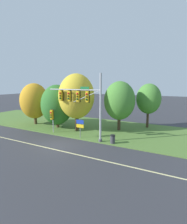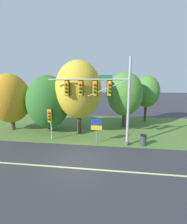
{
  "view_description": "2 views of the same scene",
  "coord_description": "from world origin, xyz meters",
  "px_view_note": "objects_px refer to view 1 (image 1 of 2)",
  "views": [
    {
      "loc": [
        11.84,
        -13.84,
        6.51
      ],
      "look_at": [
        2.26,
        4.05,
        3.11
      ],
      "focal_mm": 28.0,
      "sensor_mm": 36.0,
      "label": 1
    },
    {
      "loc": [
        2.47,
        -9.84,
        5.46
      ],
      "look_at": [
        0.79,
        3.11,
        2.91
      ],
      "focal_mm": 24.0,
      "sensor_mm": 36.0,
      "label": 2
    }
  ],
  "objects_px": {
    "trash_bin": "(113,139)",
    "tree_behind_signpost": "(76,96)",
    "tree_mid_verge": "(119,101)",
    "tree_tall_centre": "(149,99)",
    "tree_left_of_mast": "(57,105)",
    "traffic_signal_mast": "(82,100)",
    "tree_nearest_road": "(34,101)",
    "pedestrian_signal_near_kerb": "(52,116)",
    "route_sign_post": "(80,125)"
  },
  "relations": [
    {
      "from": "tree_behind_signpost",
      "to": "tree_mid_verge",
      "type": "xyz_separation_m",
      "value": [
        4.97,
        2.93,
        -0.61
      ]
    },
    {
      "from": "traffic_signal_mast",
      "to": "pedestrian_signal_near_kerb",
      "type": "relative_size",
      "value": 2.44
    },
    {
      "from": "route_sign_post",
      "to": "trash_bin",
      "type": "distance_m",
      "value": 4.22
    },
    {
      "from": "traffic_signal_mast",
      "to": "tree_left_of_mast",
      "type": "relative_size",
      "value": 1.2
    },
    {
      "from": "traffic_signal_mast",
      "to": "tree_left_of_mast",
      "type": "xyz_separation_m",
      "value": [
        -5.99,
        2.82,
        -1.18
      ]
    },
    {
      "from": "traffic_signal_mast",
      "to": "tree_mid_verge",
      "type": "bearing_deg",
      "value": 66.97
    },
    {
      "from": "traffic_signal_mast",
      "to": "tree_nearest_road",
      "type": "relative_size",
      "value": 1.17
    },
    {
      "from": "pedestrian_signal_near_kerb",
      "to": "route_sign_post",
      "type": "bearing_deg",
      "value": -2.12
    },
    {
      "from": "route_sign_post",
      "to": "tree_tall_centre",
      "type": "xyz_separation_m",
      "value": [
        5.98,
        8.78,
        2.66
      ]
    },
    {
      "from": "tree_tall_centre",
      "to": "tree_nearest_road",
      "type": "bearing_deg",
      "value": -159.3
    },
    {
      "from": "tree_behind_signpost",
      "to": "tree_tall_centre",
      "type": "xyz_separation_m",
      "value": [
        8.15,
        6.18,
        -0.48
      ]
    },
    {
      "from": "traffic_signal_mast",
      "to": "route_sign_post",
      "type": "relative_size",
      "value": 3.35
    },
    {
      "from": "trash_bin",
      "to": "tree_mid_verge",
      "type": "bearing_deg",
      "value": 103.29
    },
    {
      "from": "route_sign_post",
      "to": "tree_behind_signpost",
      "type": "bearing_deg",
      "value": 129.82
    },
    {
      "from": "tree_behind_signpost",
      "to": "traffic_signal_mast",
      "type": "bearing_deg",
      "value": -46.53
    },
    {
      "from": "traffic_signal_mast",
      "to": "tree_left_of_mast",
      "type": "distance_m",
      "value": 6.72
    },
    {
      "from": "tree_nearest_road",
      "to": "tree_left_of_mast",
      "type": "relative_size",
      "value": 1.03
    },
    {
      "from": "tree_tall_centre",
      "to": "pedestrian_signal_near_kerb",
      "type": "bearing_deg",
      "value": -140.19
    },
    {
      "from": "pedestrian_signal_near_kerb",
      "to": "tree_behind_signpost",
      "type": "xyz_separation_m",
      "value": [
        2.19,
        2.44,
        2.44
      ]
    },
    {
      "from": "route_sign_post",
      "to": "tree_left_of_mast",
      "type": "distance_m",
      "value": 6.47
    },
    {
      "from": "trash_bin",
      "to": "tree_behind_signpost",
      "type": "bearing_deg",
      "value": 157.65
    },
    {
      "from": "pedestrian_signal_near_kerb",
      "to": "tree_mid_verge",
      "type": "bearing_deg",
      "value": 36.91
    },
    {
      "from": "pedestrian_signal_near_kerb",
      "to": "trash_bin",
      "type": "bearing_deg",
      "value": -0.9
    },
    {
      "from": "pedestrian_signal_near_kerb",
      "to": "traffic_signal_mast",
      "type": "bearing_deg",
      "value": -3.18
    },
    {
      "from": "traffic_signal_mast",
      "to": "tree_tall_centre",
      "type": "height_order",
      "value": "traffic_signal_mast"
    },
    {
      "from": "trash_bin",
      "to": "tree_left_of_mast",
      "type": "bearing_deg",
      "value": 164.51
    },
    {
      "from": "pedestrian_signal_near_kerb",
      "to": "tree_tall_centre",
      "type": "relative_size",
      "value": 0.48
    },
    {
      "from": "tree_nearest_road",
      "to": "tree_tall_centre",
      "type": "xyz_separation_m",
      "value": [
        16.05,
        6.07,
        0.53
      ]
    },
    {
      "from": "route_sign_post",
      "to": "trash_bin",
      "type": "relative_size",
      "value": 2.39
    },
    {
      "from": "traffic_signal_mast",
      "to": "pedestrian_signal_near_kerb",
      "type": "xyz_separation_m",
      "value": [
        -4.76,
        0.26,
        -2.28
      ]
    },
    {
      "from": "traffic_signal_mast",
      "to": "pedestrian_signal_near_kerb",
      "type": "height_order",
      "value": "traffic_signal_mast"
    },
    {
      "from": "tree_behind_signpost",
      "to": "trash_bin",
      "type": "bearing_deg",
      "value": -22.35
    },
    {
      "from": "tree_mid_verge",
      "to": "pedestrian_signal_near_kerb",
      "type": "bearing_deg",
      "value": -143.09
    },
    {
      "from": "trash_bin",
      "to": "tree_nearest_road",
      "type": "bearing_deg",
      "value": 169.25
    },
    {
      "from": "tree_behind_signpost",
      "to": "trash_bin",
      "type": "xyz_separation_m",
      "value": [
        6.27,
        -2.58,
        -4.17
      ]
    },
    {
      "from": "tree_nearest_road",
      "to": "trash_bin",
      "type": "bearing_deg",
      "value": -10.75
    },
    {
      "from": "pedestrian_signal_near_kerb",
      "to": "tree_behind_signpost",
      "type": "height_order",
      "value": "tree_behind_signpost"
    },
    {
      "from": "traffic_signal_mast",
      "to": "tree_mid_verge",
      "type": "distance_m",
      "value": 6.15
    },
    {
      "from": "traffic_signal_mast",
      "to": "tree_behind_signpost",
      "type": "height_order",
      "value": "tree_behind_signpost"
    },
    {
      "from": "tree_nearest_road",
      "to": "tree_left_of_mast",
      "type": "bearing_deg",
      "value": -0.08
    },
    {
      "from": "tree_mid_verge",
      "to": "trash_bin",
      "type": "height_order",
      "value": "tree_mid_verge"
    },
    {
      "from": "tree_left_of_mast",
      "to": "tree_tall_centre",
      "type": "relative_size",
      "value": 0.98
    },
    {
      "from": "tree_left_of_mast",
      "to": "tree_tall_centre",
      "type": "height_order",
      "value": "tree_tall_centre"
    },
    {
      "from": "route_sign_post",
      "to": "trash_bin",
      "type": "bearing_deg",
      "value": 0.4
    },
    {
      "from": "tree_nearest_road",
      "to": "tree_mid_verge",
      "type": "distance_m",
      "value": 13.18
    },
    {
      "from": "tree_mid_verge",
      "to": "tree_tall_centre",
      "type": "height_order",
      "value": "tree_mid_verge"
    },
    {
      "from": "pedestrian_signal_near_kerb",
      "to": "tree_left_of_mast",
      "type": "bearing_deg",
      "value": 115.65
    },
    {
      "from": "tree_mid_verge",
      "to": "tree_tall_centre",
      "type": "bearing_deg",
      "value": 45.53
    },
    {
      "from": "tree_behind_signpost",
      "to": "tree_mid_verge",
      "type": "height_order",
      "value": "tree_behind_signpost"
    },
    {
      "from": "tree_mid_verge",
      "to": "trash_bin",
      "type": "relative_size",
      "value": 7.15
    }
  ]
}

